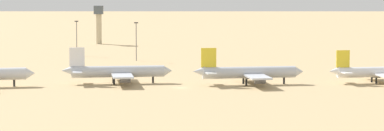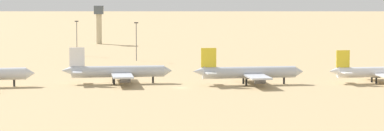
{
  "view_description": "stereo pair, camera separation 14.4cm",
  "coord_description": "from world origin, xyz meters",
  "px_view_note": "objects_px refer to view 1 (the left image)",
  "views": [
    {
      "loc": [
        -13.71,
        -311.72,
        37.25
      ],
      "look_at": [
        4.58,
        15.83,
        6.0
      ],
      "focal_mm": 87.8,
      "sensor_mm": 36.0,
      "label": 1
    },
    {
      "loc": [
        -13.56,
        -311.73,
        37.25
      ],
      "look_at": [
        4.58,
        15.83,
        6.0
      ],
      "focal_mm": 87.8,
      "sensor_mm": 36.0,
      "label": 2
    }
  ],
  "objects_px": {
    "parked_jet_yellow_4": "(377,72)",
    "light_pole_west": "(77,36)",
    "light_pole_mid": "(136,39)",
    "control_tower": "(99,21)",
    "parked_jet_yellow_3": "(248,73)",
    "parked_jet_white_2": "(117,72)"
  },
  "relations": [
    {
      "from": "parked_jet_yellow_4",
      "to": "light_pole_west",
      "type": "bearing_deg",
      "value": 126.23
    },
    {
      "from": "parked_jet_yellow_4",
      "to": "light_pole_mid",
      "type": "height_order",
      "value": "light_pole_mid"
    },
    {
      "from": "parked_jet_yellow_4",
      "to": "control_tower",
      "type": "xyz_separation_m",
      "value": [
        -105.54,
        196.89,
        8.94
      ]
    },
    {
      "from": "parked_jet_yellow_4",
      "to": "control_tower",
      "type": "distance_m",
      "value": 223.58
    },
    {
      "from": "control_tower",
      "to": "light_pole_mid",
      "type": "relative_size",
      "value": 1.24
    },
    {
      "from": "parked_jet_yellow_3",
      "to": "parked_jet_yellow_4",
      "type": "height_order",
      "value": "parked_jet_yellow_3"
    },
    {
      "from": "light_pole_mid",
      "to": "control_tower",
      "type": "bearing_deg",
      "value": 101.28
    },
    {
      "from": "parked_jet_white_2",
      "to": "light_pole_mid",
      "type": "height_order",
      "value": "light_pole_mid"
    },
    {
      "from": "parked_jet_white_2",
      "to": "parked_jet_yellow_3",
      "type": "distance_m",
      "value": 45.63
    },
    {
      "from": "parked_jet_yellow_4",
      "to": "control_tower",
      "type": "height_order",
      "value": "control_tower"
    },
    {
      "from": "control_tower",
      "to": "parked_jet_yellow_3",
      "type": "bearing_deg",
      "value": -73.31
    },
    {
      "from": "parked_jet_white_2",
      "to": "light_pole_west",
      "type": "distance_m",
      "value": 120.3
    },
    {
      "from": "light_pole_west",
      "to": "light_pole_mid",
      "type": "distance_m",
      "value": 40.94
    },
    {
      "from": "control_tower",
      "to": "light_pole_mid",
      "type": "distance_m",
      "value": 107.6
    },
    {
      "from": "parked_jet_white_2",
      "to": "parked_jet_yellow_4",
      "type": "xyz_separation_m",
      "value": [
        90.97,
        -2.92,
        -0.36
      ]
    },
    {
      "from": "parked_jet_yellow_4",
      "to": "control_tower",
      "type": "relative_size",
      "value": 1.67
    },
    {
      "from": "parked_jet_white_2",
      "to": "control_tower",
      "type": "height_order",
      "value": "control_tower"
    },
    {
      "from": "parked_jet_white_2",
      "to": "light_pole_mid",
      "type": "xyz_separation_m",
      "value": [
        6.46,
        88.49,
        5.59
      ]
    },
    {
      "from": "parked_jet_yellow_3",
      "to": "control_tower",
      "type": "relative_size",
      "value": 1.84
    },
    {
      "from": "parked_jet_yellow_3",
      "to": "light_pole_mid",
      "type": "relative_size",
      "value": 2.28
    },
    {
      "from": "parked_jet_white_2",
      "to": "parked_jet_yellow_3",
      "type": "height_order",
      "value": "parked_jet_yellow_3"
    },
    {
      "from": "control_tower",
      "to": "light_pole_west",
      "type": "distance_m",
      "value": 76.16
    }
  ]
}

